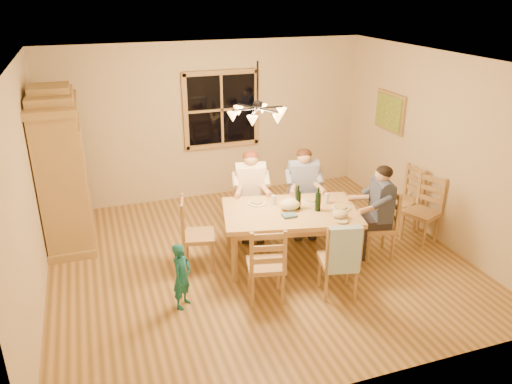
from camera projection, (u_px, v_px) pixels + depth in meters
name	position (u px, v px, depth m)	size (l,w,h in m)	color
floor	(257.00, 259.00, 6.93)	(5.50, 5.50, 0.00)	brown
ceiling	(258.00, 61.00, 5.89)	(5.50, 5.00, 0.02)	white
wall_back	(210.00, 121.00, 8.60)	(5.50, 0.02, 2.70)	beige
wall_left	(26.00, 195.00, 5.59)	(0.02, 5.00, 2.70)	beige
wall_right	(436.00, 147.00, 7.24)	(0.02, 5.00, 2.70)	beige
window	(222.00, 110.00, 8.55)	(1.30, 0.06, 1.30)	black
painting	(390.00, 112.00, 8.18)	(0.06, 0.78, 0.64)	olive
chandelier	(258.00, 113.00, 6.13)	(0.77, 0.68, 0.71)	black
armoire	(63.00, 173.00, 7.07)	(0.66, 1.40, 2.30)	olive
dining_table	(290.00, 217.00, 6.66)	(1.96, 1.43, 0.76)	tan
chair_far_left	(251.00, 216.00, 7.52)	(0.52, 0.50, 0.99)	#A77E4A
chair_far_right	(302.00, 214.00, 7.60)	(0.52, 0.50, 0.99)	#A77E4A
chair_near_left	(266.00, 276.00, 5.98)	(0.52, 0.50, 0.99)	#A77E4A
chair_near_right	(338.00, 271.00, 6.08)	(0.52, 0.50, 0.99)	#A77E4A
chair_end_left	(199.00, 246.00, 6.67)	(0.50, 0.52, 0.99)	#A77E4A
chair_end_right	(377.00, 236.00, 6.93)	(0.50, 0.52, 0.99)	#A77E4A
adult_woman	(251.00, 183.00, 7.31)	(0.46, 0.49, 0.87)	beige
adult_plaid_man	(303.00, 181.00, 7.40)	(0.46, 0.49, 0.87)	#314288
adult_slate_man	(380.00, 200.00, 6.73)	(0.49, 0.46, 0.87)	#3C4460
towel	(344.00, 250.00, 5.75)	(0.38, 0.10, 0.58)	#A3C9DC
wine_bottle_a	(298.00, 197.00, 6.61)	(0.08, 0.08, 0.33)	black
wine_bottle_b	(318.00, 199.00, 6.55)	(0.08, 0.08, 0.33)	black
plate_woman	(257.00, 203.00, 6.83)	(0.26, 0.26, 0.02)	white
plate_plaid	(311.00, 201.00, 6.88)	(0.26, 0.26, 0.02)	white
plate_slate	(341.00, 208.00, 6.67)	(0.26, 0.26, 0.02)	white
wine_glass_a	(274.00, 200.00, 6.76)	(0.06, 0.06, 0.14)	silver
wine_glass_b	(327.00, 198.00, 6.82)	(0.06, 0.06, 0.14)	silver
cap	(340.00, 214.00, 6.38)	(0.20, 0.20, 0.11)	#CAB887
napkin	(289.00, 215.00, 6.44)	(0.18, 0.14, 0.03)	slate
cloth_bundle	(290.00, 204.00, 6.62)	(0.28, 0.22, 0.15)	beige
child	(182.00, 276.00, 5.78)	(0.30, 0.20, 0.82)	#186970
chair_spare_front	(403.00, 210.00, 7.71)	(0.47, 0.49, 0.99)	#A77E4A
chair_spare_back	(420.00, 222.00, 7.33)	(0.56, 0.57, 0.99)	#A77E4A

